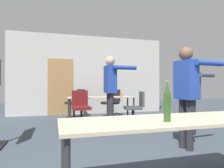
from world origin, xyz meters
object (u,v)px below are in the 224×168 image
at_px(person_right_polo, 111,84).
at_px(person_far_watching, 189,91).
at_px(person_left_plaid, 187,86).
at_px(beer_bottle, 167,102).
at_px(office_chair_far_right, 112,104).
at_px(office_chair_side_rolled, 76,104).
at_px(office_chair_mid_tucked, 81,109).
at_px(office_chair_far_left, 135,109).
at_px(drink_cup, 121,95).

xyz_separation_m(person_right_polo, person_far_watching, (1.53, -1.06, -0.16)).
xyz_separation_m(person_left_plaid, beer_bottle, (-1.11, -1.20, -0.15)).
bearing_deg(office_chair_far_right, person_left_plaid, 154.78).
relative_size(office_chair_side_rolled, beer_bottle, 2.40).
xyz_separation_m(person_right_polo, office_chair_mid_tucked, (-0.69, 0.49, -0.67)).
bearing_deg(person_far_watching, office_chair_mid_tucked, -143.76).
bearing_deg(beer_bottle, person_left_plaid, 47.30).
bearing_deg(office_chair_far_right, person_right_polo, 134.54).
xyz_separation_m(person_left_plaid, office_chair_mid_tucked, (-1.47, 2.49, -0.62)).
height_order(person_right_polo, beer_bottle, person_right_polo).
bearing_deg(person_left_plaid, office_chair_mid_tucked, -156.79).
height_order(person_left_plaid, person_far_watching, person_left_plaid).
relative_size(person_left_plaid, office_chair_far_left, 1.91).
xyz_separation_m(office_chair_side_rolled, office_chair_far_left, (1.49, -1.58, -0.03)).
xyz_separation_m(person_far_watching, office_chair_side_rolled, (-2.21, 2.96, -0.50)).
height_order(person_left_plaid, office_chair_far_left, person_left_plaid).
distance_m(person_right_polo, office_chair_side_rolled, 2.12).
xyz_separation_m(office_chair_far_right, office_chair_mid_tucked, (-1.23, -1.29, 0.00)).
height_order(person_left_plaid, office_chair_side_rolled, person_left_plaid).
relative_size(person_far_watching, office_chair_far_left, 1.75).
height_order(office_chair_far_left, drink_cup, office_chair_far_left).
xyz_separation_m(office_chair_far_left, beer_bottle, (-1.14, -3.52, 0.49)).
bearing_deg(beer_bottle, office_chair_side_rolled, 93.84).
xyz_separation_m(office_chair_mid_tucked, drink_cup, (1.30, 0.49, 0.34)).
height_order(person_left_plaid, drink_cup, person_left_plaid).
distance_m(person_left_plaid, person_far_watching, 1.21).
height_order(office_chair_mid_tucked, office_chair_side_rolled, office_chair_side_rolled).
relative_size(office_chair_far_right, drink_cup, 8.51).
distance_m(beer_bottle, drink_cup, 4.29).
distance_m(person_left_plaid, office_chair_side_rolled, 4.20).
relative_size(office_chair_far_right, office_chair_far_left, 1.03).
height_order(person_right_polo, person_far_watching, person_right_polo).
xyz_separation_m(person_right_polo, person_left_plaid, (0.77, -2.00, -0.05)).
bearing_deg(beer_bottle, person_far_watching, 48.88).
relative_size(office_chair_far_right, office_chair_side_rolled, 0.98).
distance_m(person_right_polo, office_chair_far_left, 1.11).
distance_m(office_chair_far_right, office_chair_mid_tucked, 1.78).
xyz_separation_m(person_far_watching, office_chair_far_right, (-1.00, 2.85, -0.51)).
bearing_deg(person_far_watching, beer_bottle, -59.97).
height_order(office_chair_far_right, office_chair_mid_tucked, office_chair_mid_tucked).
height_order(person_far_watching, drink_cup, person_far_watching).
relative_size(person_right_polo, office_chair_far_right, 1.96).
height_order(office_chair_far_left, beer_bottle, beer_bottle).
distance_m(person_far_watching, drink_cup, 2.24).
xyz_separation_m(person_right_polo, beer_bottle, (-0.34, -3.20, -0.20)).
bearing_deg(person_right_polo, office_chair_side_rolled, -161.34).
bearing_deg(office_chair_far_right, office_chair_far_left, 161.74).
bearing_deg(person_left_plaid, office_chair_far_left, 171.85).
height_order(person_far_watching, office_chair_mid_tucked, person_far_watching).
distance_m(person_right_polo, drink_cup, 1.20).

